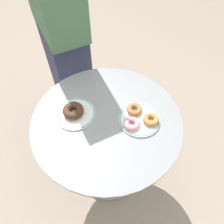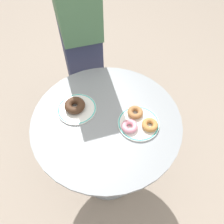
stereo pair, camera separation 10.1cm
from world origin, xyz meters
name	(u,v)px [view 1 (the left image)]	position (x,y,z in m)	size (l,w,h in m)	color
ground_plane	(109,172)	(0.00, 0.00, -0.01)	(7.00, 7.00, 0.02)	gray
cafe_table	(108,142)	(0.00, 0.00, 0.47)	(0.74, 0.74, 0.71)	gray
plate_left	(76,114)	(-0.16, -0.01, 0.72)	(0.20, 0.20, 0.01)	white
plate_right	(139,120)	(0.16, 0.02, 0.72)	(0.20, 0.20, 0.01)	white
donut_chocolate	(73,110)	(-0.17, -0.01, 0.74)	(0.10, 0.10, 0.04)	#422819
donut_old_fashioned	(151,119)	(0.21, 0.02, 0.74)	(0.08, 0.08, 0.03)	#BC7F42
donut_cinnamon	(134,109)	(0.13, 0.07, 0.74)	(0.08, 0.08, 0.03)	#A36B3D
donut_pink_frosted	(132,124)	(0.13, -0.02, 0.74)	(0.08, 0.08, 0.03)	pink
person_figure	(62,35)	(-0.39, 0.49, 0.80)	(0.45, 0.48, 1.64)	#2D3351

